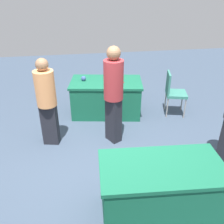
# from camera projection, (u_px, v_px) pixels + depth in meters

# --- Properties ---
(ground_plane) EXTENTS (14.40, 14.40, 0.00)m
(ground_plane) POSITION_uv_depth(u_px,v_px,m) (107.00, 163.00, 4.10)
(ground_plane) COLOR #3D4C60
(table_foreground) EXTENTS (1.68, 1.13, 0.77)m
(table_foreground) POSITION_uv_depth(u_px,v_px,m) (106.00, 97.00, 5.51)
(table_foreground) COLOR #196647
(table_foreground) RESTS_ON ground
(table_mid_right) EXTENTS (1.55, 0.89, 0.77)m
(table_mid_right) POSITION_uv_depth(u_px,v_px,m) (160.00, 190.00, 3.05)
(table_mid_right) COLOR #196647
(table_mid_right) RESTS_ON ground
(chair_tucked_left) EXTENTS (0.54, 0.54, 0.98)m
(chair_tucked_left) POSITION_uv_depth(u_px,v_px,m) (173.00, 91.00, 5.38)
(chair_tucked_left) COLOR #9E9993
(chair_tucked_left) RESTS_ON ground
(person_attendee_standing) EXTENTS (0.46, 0.46, 1.79)m
(person_attendee_standing) POSITION_uv_depth(u_px,v_px,m) (113.00, 91.00, 4.25)
(person_attendee_standing) COLOR #26262D
(person_attendee_standing) RESTS_ON ground
(person_organiser) EXTENTS (0.40, 0.40, 1.62)m
(person_organiser) POSITION_uv_depth(u_px,v_px,m) (47.00, 99.00, 4.22)
(person_organiser) COLOR #26262D
(person_organiser) RESTS_ON ground
(laptop_silver) EXTENTS (0.37, 0.35, 0.21)m
(laptop_silver) POSITION_uv_depth(u_px,v_px,m) (113.00, 78.00, 5.40)
(laptop_silver) COLOR silver
(laptop_silver) RESTS_ON table_foreground
(yarn_ball) EXTENTS (0.10, 0.10, 0.10)m
(yarn_ball) POSITION_uv_depth(u_px,v_px,m) (83.00, 78.00, 5.33)
(yarn_ball) COLOR #3F5999
(yarn_ball) RESTS_ON table_foreground
(scissors_red) EXTENTS (0.11, 0.18, 0.01)m
(scissors_red) POSITION_uv_depth(u_px,v_px,m) (121.00, 81.00, 5.31)
(scissors_red) COLOR red
(scissors_red) RESTS_ON table_foreground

